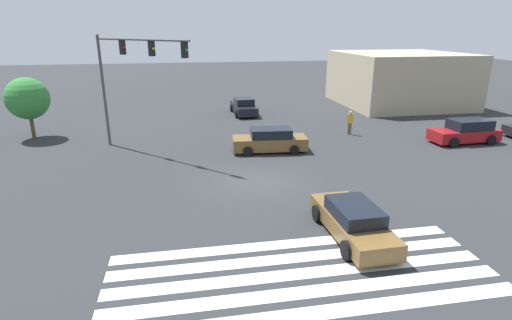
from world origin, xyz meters
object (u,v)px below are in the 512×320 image
Objects in this scene: car_0 at (270,140)px; car_1 at (353,221)px; car_3 at (466,132)px; pedestrian at (350,121)px; traffic_signal_mast at (128,67)px; tree_corner_a at (27,99)px; car_2 at (244,107)px.

car_0 is 11.45m from car_1.
pedestrian is (-7.03, 3.49, 0.24)m from car_3.
traffic_signal_mast is 1.66× the size of tree_corner_a.
tree_corner_a is at bearing -166.76° from traffic_signal_mast.
car_2 is 1.10× the size of tree_corner_a.
car_0 is 1.11× the size of tree_corner_a.
pedestrian is (15.30, 1.54, -4.36)m from traffic_signal_mast.
car_2 is 18.36m from car_3.
traffic_signal_mast is 4.03× the size of pedestrian.
traffic_signal_mast is 14.22m from car_2.
pedestrian is (6.66, -8.73, 0.31)m from car_2.
pedestrian is at bearing -24.05° from car_1.
traffic_signal_mast reaches higher than pedestrian.
car_1 is 17.09m from car_3.
car_0 is 2.71× the size of pedestrian.
traffic_signal_mast is 1.51× the size of car_2.
car_2 reaches higher than car_0.
car_3 reaches higher than car_0.
tree_corner_a is (-29.93, 6.65, 2.10)m from car_3.
pedestrian is at bearing -7.86° from tree_corner_a.
tree_corner_a reaches higher than pedestrian.
car_3 is 2.66× the size of pedestrian.
traffic_signal_mast reaches higher than car_1.
car_1 is 1.10× the size of tree_corner_a.
tree_corner_a is at bearing -15.00° from car_3.
car_3 is (22.34, -1.95, -4.60)m from traffic_signal_mast.
car_2 is at bearing 0.04° from car_1.
car_2 is (-0.65, 23.26, 0.06)m from car_1.
car_3 is 30.73m from tree_corner_a.
tree_corner_a is (-22.90, 3.16, 1.86)m from pedestrian.
car_1 is 23.27m from car_2.
car_2 is at bearing 94.93° from traffic_signal_mast.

